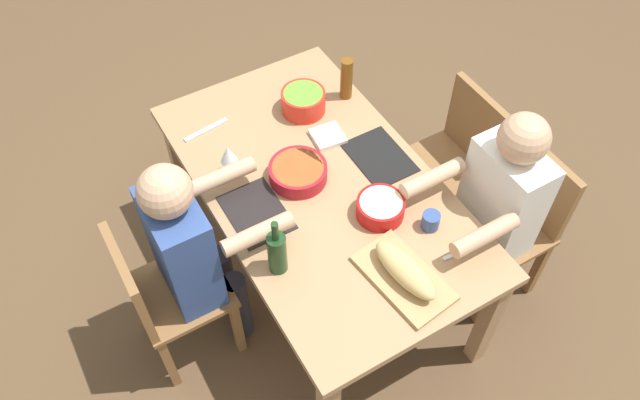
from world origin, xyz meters
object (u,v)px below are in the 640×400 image
object	(u,v)px
chair_far_center	(161,294)
wine_glass	(228,155)
dining_table	(320,197)
beer_bottle	(346,79)
serving_bowl_pasta	(381,207)
napkin_stack	(328,136)
diner_far_center	(193,248)
diner_near_left	(494,205)
wine_bottle	(277,252)
cup_near_left	(431,221)
chair_near_center	(455,156)
serving_bowl_salad	(303,100)
serving_bowl_fruit	(298,172)
chair_near_left	(514,218)
bread_loaf	(405,270)
cutting_board	(404,278)

from	to	relation	value
chair_far_center	wine_glass	bearing A→B (deg)	-62.20
dining_table	beer_bottle	distance (m)	0.61
serving_bowl_pasta	napkin_stack	bearing A→B (deg)	-4.30
diner_far_center	serving_bowl_pasta	size ratio (longest dim) A/B	5.89
chair_far_center	serving_bowl_pasta	xyz separation A→B (m)	(-0.27, -0.93, 0.30)
diner_near_left	wine_bottle	world-z (taller)	diner_near_left
chair_far_center	beer_bottle	world-z (taller)	beer_bottle
dining_table	diner_near_left	size ratio (longest dim) A/B	1.38
serving_bowl_pasta	cup_near_left	size ratio (longest dim) A/B	2.65
dining_table	cup_near_left	distance (m)	0.52
chair_far_center	beer_bottle	xyz separation A→B (m)	(0.43, -1.19, 0.37)
dining_table	diner_near_left	distance (m)	0.76
chair_near_center	wine_glass	xyz separation A→B (m)	(0.26, 1.10, 0.37)
serving_bowl_pasta	serving_bowl_salad	distance (m)	0.71
diner_far_center	wine_glass	size ratio (longest dim) A/B	7.23
diner_far_center	cup_near_left	distance (m)	0.99
diner_far_center	cup_near_left	size ratio (longest dim) A/B	15.62
diner_near_left	serving_bowl_pasta	size ratio (longest dim) A/B	5.89
serving_bowl_fruit	wine_glass	world-z (taller)	wine_glass
chair_near_left	diner_near_left	distance (m)	0.28
serving_bowl_fruit	serving_bowl_pasta	bearing A→B (deg)	-150.15
chair_far_center	bread_loaf	world-z (taller)	same
diner_near_left	serving_bowl_pasta	xyz separation A→B (m)	(0.19, 0.47, 0.09)
chair_near_center	diner_far_center	world-z (taller)	diner_far_center
dining_table	wine_glass	size ratio (longest dim) A/B	9.96
cutting_board	cup_near_left	xyz separation A→B (m)	(0.15, -0.24, 0.03)
chair_far_center	serving_bowl_salad	distance (m)	1.11
diner_far_center	cup_near_left	bearing A→B (deg)	-115.64
chair_near_center	napkin_stack	bearing A→B (deg)	70.24
cutting_board	wine_bottle	distance (m)	0.50
chair_far_center	bread_loaf	xyz separation A→B (m)	(-0.58, -0.83, 0.32)
diner_far_center	beer_bottle	xyz separation A→B (m)	(0.43, -1.01, 0.15)
diner_near_left	wine_glass	xyz separation A→B (m)	(0.71, 0.92, 0.16)
chair_far_center	wine_bottle	world-z (taller)	wine_bottle
serving_bowl_pasta	chair_near_center	bearing A→B (deg)	-67.87
cutting_board	chair_near_center	bearing A→B (deg)	-52.47
diner_near_left	serving_bowl_fruit	xyz separation A→B (m)	(0.54, 0.67, 0.08)
dining_table	chair_far_center	xyz separation A→B (m)	(0.00, 0.79, -0.17)
chair_far_center	cutting_board	world-z (taller)	chair_far_center
napkin_stack	beer_bottle	bearing A→B (deg)	-47.86
chair_near_left	wine_bottle	world-z (taller)	wine_bottle
bread_loaf	wine_bottle	distance (m)	0.50
serving_bowl_fruit	napkin_stack	distance (m)	0.28
cup_near_left	chair_near_left	bearing A→B (deg)	-93.15
chair_near_center	diner_near_left	distance (m)	0.54
serving_bowl_salad	beer_bottle	bearing A→B (deg)	-94.63
serving_bowl_pasta	beer_bottle	bearing A→B (deg)	-20.62
beer_bottle	cup_near_left	distance (m)	0.86
chair_near_left	diner_far_center	bearing A→B (deg)	72.05
dining_table	chair_near_center	size ratio (longest dim) A/B	1.95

